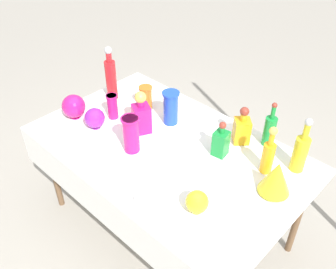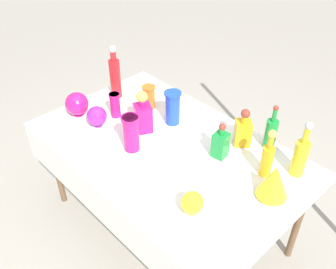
{
  "view_description": "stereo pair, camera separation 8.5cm",
  "coord_description": "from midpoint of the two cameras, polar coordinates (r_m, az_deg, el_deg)",
  "views": [
    {
      "loc": [
        1.25,
        -1.3,
        2.26
      ],
      "look_at": [
        0.0,
        0.0,
        0.86
      ],
      "focal_mm": 40.0,
      "sensor_mm": 36.0,
      "label": 1
    },
    {
      "loc": [
        1.31,
        -1.24,
        2.26
      ],
      "look_at": [
        0.0,
        0.0,
        0.86
      ],
      "focal_mm": 40.0,
      "sensor_mm": 36.0,
      "label": 2
    }
  ],
  "objects": [
    {
      "name": "fluted_vase_0",
      "position": [
        2.06,
        15.02,
        -6.37
      ],
      "size": [
        0.17,
        0.17,
        0.21
      ],
      "color": "yellow",
      "rests_on": "display_table"
    },
    {
      "name": "tall_bottle_2",
      "position": [
        2.16,
        13.95,
        -2.99
      ],
      "size": [
        0.07,
        0.07,
        0.31
      ],
      "color": "orange",
      "rests_on": "display_table"
    },
    {
      "name": "round_bowl_2",
      "position": [
        2.52,
        -12.06,
        2.44
      ],
      "size": [
        0.13,
        0.13,
        0.14
      ],
      "color": "purple",
      "rests_on": "display_table"
    },
    {
      "name": "tall_bottle_0",
      "position": [
        2.77,
        -9.58,
        8.65
      ],
      "size": [
        0.08,
        0.08,
        0.41
      ],
      "color": "red",
      "rests_on": "display_table"
    },
    {
      "name": "slender_vase_0",
      "position": [
        2.66,
        -4.33,
        5.74
      ],
      "size": [
        0.1,
        0.1,
        0.17
      ],
      "color": "orange",
      "rests_on": "display_table"
    },
    {
      "name": "tall_bottle_1",
      "position": [
        2.37,
        14.24,
        0.71
      ],
      "size": [
        0.07,
        0.07,
        0.31
      ],
      "color": "#198C38",
      "rests_on": "display_table"
    },
    {
      "name": "round_bowl_0",
      "position": [
        2.65,
        -15.08,
        4.16
      ],
      "size": [
        0.16,
        0.16,
        0.17
      ],
      "color": "#C61972",
      "rests_on": "display_table"
    },
    {
      "name": "price_tag_left",
      "position": [
        1.99,
        -5.9,
        -10.3
      ],
      "size": [
        0.06,
        0.02,
        0.04
      ],
      "primitive_type": "cube",
      "rotation": [
        -0.21,
        0.0,
        -0.16
      ],
      "color": "white",
      "rests_on": "display_table"
    },
    {
      "name": "slender_vase_2",
      "position": [
        2.26,
        -6.73,
        0.14
      ],
      "size": [
        0.11,
        0.11,
        0.24
      ],
      "color": "#C61972",
      "rests_on": "display_table"
    },
    {
      "name": "square_decanter_2",
      "position": [
        2.42,
        -5.09,
        2.94
      ],
      "size": [
        0.14,
        0.14,
        0.3
      ],
      "color": "#C61972",
      "rests_on": "display_table"
    },
    {
      "name": "tall_bottle_3",
      "position": [
        2.22,
        18.53,
        -2.45
      ],
      "size": [
        0.08,
        0.08,
        0.36
      ],
      "color": "yellow",
      "rests_on": "display_table"
    },
    {
      "name": "round_bowl_1",
      "position": [
        1.93,
        3.17,
        -10.23
      ],
      "size": [
        0.12,
        0.12,
        0.13
      ],
      "color": "yellow",
      "rests_on": "display_table"
    },
    {
      "name": "slender_vase_3",
      "position": [
        2.58,
        -9.41,
        4.35
      ],
      "size": [
        0.08,
        0.08,
        0.18
      ],
      "color": "#C61972",
      "rests_on": "display_table"
    },
    {
      "name": "square_decanter_0",
      "position": [
        2.25,
        6.98,
        -1.16
      ],
      "size": [
        0.09,
        0.09,
        0.24
      ],
      "color": "#198C38",
      "rests_on": "display_table"
    },
    {
      "name": "display_table",
      "position": [
        2.36,
        -1.57,
        -3.35
      ],
      "size": [
        1.72,
        1.07,
        0.76
      ],
      "color": "white",
      "rests_on": "ground"
    },
    {
      "name": "price_tag_center",
      "position": [
        2.1,
        -9.4,
        -7.68
      ],
      "size": [
        0.06,
        0.02,
        0.04
      ],
      "primitive_type": "cube",
      "rotation": [
        -0.21,
        0.0,
        -0.19
      ],
      "color": "white",
      "rests_on": "display_table"
    },
    {
      "name": "square_decanter_1",
      "position": [
        2.37,
        10.2,
        0.92
      ],
      "size": [
        0.14,
        0.14,
        0.26
      ],
      "color": "orange",
      "rests_on": "display_table"
    },
    {
      "name": "slender_vase_1",
      "position": [
        2.48,
        -0.57,
        4.23
      ],
      "size": [
        0.12,
        0.12,
        0.24
      ],
      "color": "blue",
      "rests_on": "display_table"
    },
    {
      "name": "ground_plane",
      "position": [
        2.89,
        -0.87,
        -13.63
      ],
      "size": [
        40.0,
        40.0,
        0.0
      ],
      "primitive_type": "plane",
      "color": "#A0998C"
    }
  ]
}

